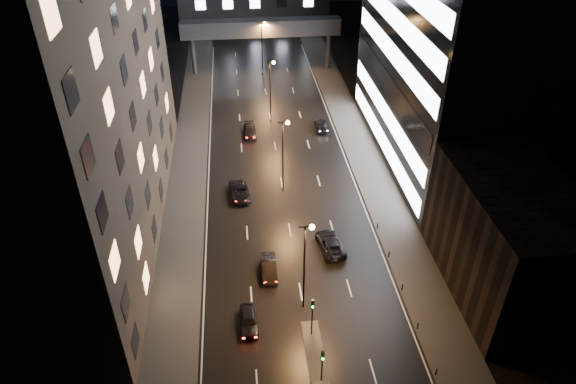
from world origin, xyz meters
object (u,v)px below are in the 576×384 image
at_px(car_away_a, 249,320).
at_px(car_away_b, 269,268).
at_px(car_toward_a, 330,244).
at_px(car_toward_b, 321,125).
at_px(car_away_d, 250,131).
at_px(car_away_c, 240,192).

bearing_deg(car_away_a, car_away_b, 67.97).
relative_size(car_away_b, car_toward_a, 0.84).
bearing_deg(car_toward_a, car_toward_b, -103.85).
bearing_deg(car_away_b, car_toward_a, 24.49).
distance_m(car_away_b, car_away_d, 30.74).
relative_size(car_toward_a, car_toward_b, 1.18).
relative_size(car_away_a, car_away_d, 0.86).
bearing_deg(car_toward_a, car_away_c, -56.10).
height_order(car_away_b, car_away_c, car_away_b).
relative_size(car_away_d, car_toward_b, 1.04).
relative_size(car_away_c, car_toward_b, 1.14).
height_order(car_away_a, car_toward_a, car_toward_a).
bearing_deg(car_away_c, car_away_a, -96.70).
xyz_separation_m(car_away_b, car_away_d, (-0.62, 30.74, -0.06)).
distance_m(car_away_c, car_toward_a, 14.87).
bearing_deg(car_away_a, car_away_c, 88.06).
bearing_deg(car_away_b, car_away_a, -109.13).
xyz_separation_m(car_away_a, car_away_b, (2.43, 6.81, 0.05)).
xyz_separation_m(car_away_b, car_toward_a, (7.07, 3.15, 0.00)).
height_order(car_away_c, car_toward_b, car_away_c).
relative_size(car_away_a, car_toward_a, 0.76).
distance_m(car_away_c, car_toward_b, 21.73).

